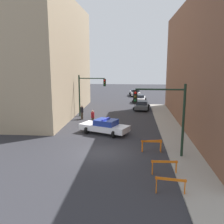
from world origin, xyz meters
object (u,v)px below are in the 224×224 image
Objects in this scene: traffic_light_far at (88,90)px; pedestrian_crossing at (93,117)px; barrier_mid at (164,165)px; traffic_light_near at (167,109)px; parked_car_near at (142,105)px; parked_car_far at (135,93)px; barrier_front at (171,183)px; barrier_back at (152,144)px; police_car at (105,126)px; barrier_corner at (151,144)px; pedestrian_corner at (82,112)px; parked_car_mid at (140,98)px.

traffic_light_far reaches higher than pedestrian_crossing.
pedestrian_crossing reaches higher than barrier_mid.
traffic_light_near is 18.62m from parked_car_near.
traffic_light_far is (-8.03, 13.17, -0.13)m from traffic_light_near.
traffic_light_near reaches higher than parked_car_far.
barrier_front is (6.39, -14.06, -0.24)m from pedestrian_crossing.
pedestrian_crossing is 9.67m from barrier_back.
barrier_front is at bearing -46.41° from pedestrian_crossing.
parked_car_far is at bearing 73.52° from traffic_light_far.
barrier_mid is (4.66, -8.54, -0.11)m from police_car.
police_car is 6.21m from barrier_corner.
barrier_corner is at bearing -34.10° from pedestrian_crossing.
traffic_light_far reaches higher than barrier_front.
traffic_light_near is 3.13× the size of pedestrian_corner.
traffic_light_near is at bearing -33.38° from pedestrian_crossing.
police_car is at bearing -102.83° from parked_car_near.
barrier_corner is at bearing -99.75° from barrier_back.
police_car reaches higher than barrier_mid.
parked_car_near is 2.66× the size of pedestrian_corner.
pedestrian_corner reaches higher than barrier_back.
pedestrian_corner is at bearing 141.13° from pedestrian_crossing.
traffic_light_far is 3.13× the size of pedestrian_corner.
parked_car_mid reaches higher than barrier_mid.
pedestrian_crossing is (-4.68, -24.51, 0.19)m from parked_car_far.
traffic_light_far is 1.18× the size of parked_car_near.
parked_car_near is at bearing 83.56° from pedestrian_corner.
pedestrian_crossing is at bearing 127.47° from traffic_light_near.
police_car is at bearing 113.41° from barrier_front.
barrier_mid is 1.02× the size of barrier_back.
traffic_light_near is 33.50m from parked_car_far.
parked_car_mid is 2.81× the size of barrier_back.
parked_car_mid is at bearing 95.47° from parked_car_near.
barrier_front is at bearing -83.67° from parked_car_mid.
traffic_light_near is at bearing -47.40° from barrier_corner.
parked_car_near is at bearing -91.00° from parked_car_far.
barrier_back is (4.17, -4.51, -0.11)m from police_car.
barrier_mid is at bearing -64.64° from traffic_light_far.
parked_car_near is 2.78× the size of barrier_front.
police_car is 11.85m from barrier_front.
police_car is 9.73m from barrier_mid.
pedestrian_corner is 1.04× the size of barrier_corner.
parked_car_far is (-2.07, 33.32, -2.86)m from traffic_light_near.
barrier_mid is (8.13, -14.58, -0.24)m from pedestrian_corner.
barrier_front is (-0.36, -5.25, -2.91)m from traffic_light_near.
parked_car_mid reaches higher than barrier_corner.
traffic_light_near is 14.70m from pedestrian_corner.
pedestrian_corner reaches higher than parked_car_mid.
barrier_corner is (4.15, -4.62, -0.11)m from police_car.
parked_car_mid is at bearing 60.94° from traffic_light_far.
pedestrian_corner is 1.04× the size of barrier_front.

